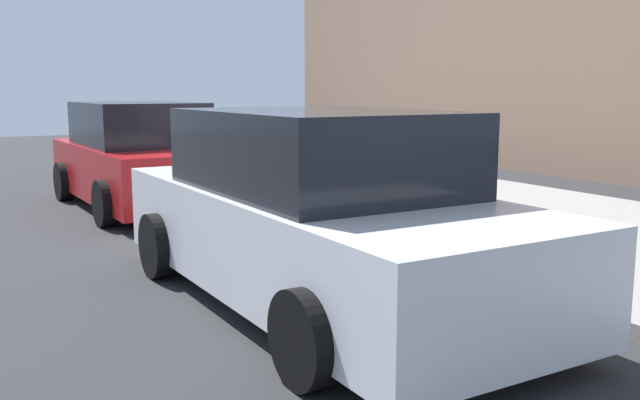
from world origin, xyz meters
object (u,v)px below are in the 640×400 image
Objects in this scene: suitcase_silver_0 at (472,215)px; suitcase_navy_3 at (391,203)px; parked_car_white_0 at (317,214)px; suitcase_teal_5 at (342,187)px; suitcase_olive_1 at (439,207)px; suitcase_red_4 at (367,193)px; fire_hydrant at (300,175)px; bollard_post at (271,167)px; suitcase_black_2 at (417,206)px; parked_car_red_1 at (139,159)px; suitcase_maroon_6 at (323,185)px.

suitcase_silver_0 reaches higher than suitcase_navy_3.
suitcase_navy_3 is 2.99m from parked_car_white_0.
suitcase_navy_3 is 1.06m from suitcase_teal_5.
suitcase_olive_1 is 1.06m from suitcase_navy_3.
fire_hydrant is at bearing 0.31° from suitcase_red_4.
bollard_post is 0.18× the size of parked_car_white_0.
suitcase_navy_3 is (0.56, -0.01, -0.04)m from suitcase_black_2.
parked_car_red_1 is (3.65, 2.20, 0.35)m from suitcase_navy_3.
suitcase_teal_5 is at bearing 178.66° from suitcase_maroon_6.
suitcase_black_2 reaches higher than suitcase_olive_1.
parked_car_red_1 is (2.02, 2.14, 0.32)m from suitcase_maroon_6.
parked_car_white_0 is (-2.00, 2.20, 0.36)m from suitcase_navy_3.
parked_car_white_0 reaches higher than suitcase_red_4.
suitcase_black_2 is 0.19× the size of parked_car_white_0.
suitcase_silver_0 is 0.22× the size of parked_car_white_0.
suitcase_maroon_6 is 1.52m from bollard_post.
suitcase_maroon_6 is 1.08× the size of bollard_post.
bollard_post is at bearing 4.24° from suitcase_maroon_6.
suitcase_maroon_6 is 4.22m from parked_car_white_0.
fire_hydrant is (3.96, -0.03, 0.01)m from suitcase_silver_0.
suitcase_navy_3 is 1.63m from suitcase_maroon_6.
suitcase_teal_5 is 0.21× the size of parked_car_white_0.
parked_car_red_1 is at bearing 46.54° from suitcase_maroon_6.
parked_car_red_1 is (3.12, 2.18, 0.30)m from suitcase_red_4.
suitcase_maroon_6 is (1.63, 0.06, 0.03)m from suitcase_navy_3.
suitcase_navy_3 is at bearing -47.72° from parked_car_white_0.
suitcase_black_2 is 0.22× the size of parked_car_red_1.
suitcase_red_4 is 0.15× the size of parked_car_white_0.
parked_car_red_1 is at bearing 35.01° from suitcase_red_4.
suitcase_black_2 is at bearing -56.62° from parked_car_white_0.
parked_car_red_1 reaches higher than suitcase_olive_1.
suitcase_teal_5 is 3.36m from parked_car_red_1.
bollard_post is (4.19, 0.08, 0.05)m from suitcase_olive_1.
suitcase_black_2 reaches higher than suitcase_red_4.
suitcase_black_2 is 1.19× the size of suitcase_navy_3.
parked_car_red_1 is at bearing 22.33° from suitcase_silver_0.
suitcase_olive_1 is at bearing -178.88° from bollard_post.
suitcase_teal_5 is 1.11× the size of suitcase_maroon_6.
suitcase_olive_1 is (0.51, 0.04, 0.01)m from suitcase_silver_0.
suitcase_maroon_6 reaches higher than fire_hydrant.
suitcase_silver_0 reaches higher than suitcase_teal_5.
suitcase_black_2 is at bearing -8.75° from suitcase_olive_1.
suitcase_teal_5 is (0.52, 0.06, 0.02)m from suitcase_red_4.
parked_car_red_1 reaches higher than suitcase_black_2.
bollard_post is (2.08, 0.10, 0.08)m from suitcase_teal_5.
parked_car_white_0 reaches higher than suitcase_teal_5.
suitcase_navy_3 is 0.16× the size of parked_car_white_0.
suitcase_red_4 is at bearing -1.12° from suitcase_silver_0.
bollard_post is at bearing 1.45° from suitcase_silver_0.
suitcase_navy_3 is 0.18× the size of parked_car_red_1.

